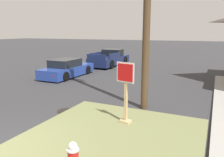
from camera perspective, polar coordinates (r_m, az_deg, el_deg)
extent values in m
cube|color=olive|center=(6.62, -1.17, -15.74)|extent=(5.10, 5.73, 0.08)
cylinder|color=silver|center=(4.75, -9.93, -17.45)|extent=(0.25, 0.25, 0.03)
sphere|color=silver|center=(4.72, -9.97, -16.65)|extent=(0.19, 0.19, 0.19)
cube|color=silver|center=(4.68, -10.00, -15.90)|extent=(0.04, 0.04, 0.04)
cube|color=tan|center=(7.45, 3.57, -3.93)|extent=(0.11, 0.11, 2.01)
cube|color=tan|center=(7.76, 3.48, -10.81)|extent=(0.41, 0.35, 0.08)
cube|color=white|center=(7.24, 3.42, 1.53)|extent=(0.66, 0.15, 0.67)
cube|color=red|center=(7.23, 3.36, 1.51)|extent=(0.56, 0.13, 0.57)
cylinder|color=black|center=(9.21, -11.65, -8.08)|extent=(0.70, 0.70, 0.02)
cube|color=#233D93|center=(16.15, -11.29, 1.98)|extent=(1.79, 4.49, 0.64)
cube|color=black|center=(15.89, -11.84, 3.84)|extent=(1.52, 2.07, 0.56)
cylinder|color=black|center=(17.75, -10.82, 2.54)|extent=(0.23, 0.62, 0.62)
cylinder|color=black|center=(16.87, -6.26, 2.20)|extent=(0.23, 0.62, 0.62)
cylinder|color=black|center=(15.60, -16.68, 1.00)|extent=(0.23, 0.62, 0.62)
cylinder|color=black|center=(14.59, -11.82, 0.52)|extent=(0.23, 0.62, 0.62)
sphere|color=white|center=(18.22, -8.63, 3.36)|extent=(0.14, 0.14, 0.14)
sphere|color=red|center=(14.79, -17.90, 0.97)|extent=(0.12, 0.12, 0.12)
sphere|color=white|center=(17.67, -5.78, 3.18)|extent=(0.14, 0.14, 0.14)
sphere|color=red|center=(14.11, -14.76, 0.66)|extent=(0.12, 0.12, 0.12)
cube|color=#19234C|center=(20.94, -0.65, 4.66)|extent=(1.96, 5.19, 0.68)
cube|color=black|center=(21.52, 0.18, 6.57)|extent=(1.72, 1.35, 0.68)
cube|color=#19234C|center=(20.50, -4.11, 6.06)|extent=(0.10, 2.18, 0.44)
cube|color=#19234C|center=(19.67, 0.64, 5.84)|extent=(0.10, 2.18, 0.44)
cube|color=#19234C|center=(18.63, -4.06, 5.48)|extent=(1.76, 0.10, 0.44)
cylinder|color=black|center=(22.74, -1.04, 4.93)|extent=(0.26, 0.76, 0.76)
cylinder|color=black|center=(22.01, 3.27, 4.68)|extent=(0.26, 0.76, 0.76)
cylinder|color=black|center=(20.01, -4.96, 3.94)|extent=(0.26, 0.76, 0.76)
cylinder|color=black|center=(19.17, -0.20, 3.64)|extent=(0.26, 0.76, 0.76)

